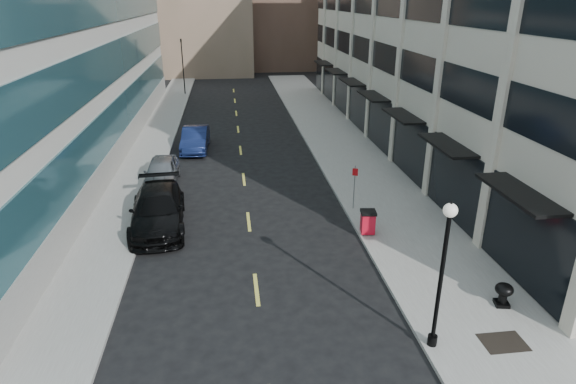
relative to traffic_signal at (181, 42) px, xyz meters
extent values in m
cube|color=gray|center=(13.00, -28.00, -5.64)|extent=(5.00, 80.00, 0.15)
cube|color=gray|center=(-1.00, -28.00, -5.64)|extent=(3.00, 80.00, 0.15)
cube|color=beige|center=(22.50, -21.00, 3.28)|extent=(14.00, 46.00, 18.00)
cube|color=black|center=(15.52, -21.00, -3.72)|extent=(0.18, 46.00, 3.60)
cube|color=black|center=(15.53, -21.00, 0.78)|extent=(0.12, 46.00, 1.80)
cube|color=black|center=(15.53, -21.00, 4.28)|extent=(0.12, 46.00, 1.80)
cube|color=beige|center=(15.50, -38.00, 3.28)|extent=(0.35, 0.60, 18.00)
cube|color=beige|center=(15.50, -32.00, 3.28)|extent=(0.35, 0.60, 18.00)
cube|color=beige|center=(15.50, -26.00, 3.28)|extent=(0.35, 0.60, 18.00)
cube|color=beige|center=(15.50, -20.00, 3.28)|extent=(0.35, 0.60, 18.00)
cube|color=beige|center=(15.50, -14.00, 3.28)|extent=(0.35, 0.60, 18.00)
cube|color=beige|center=(15.50, -8.00, 3.28)|extent=(0.35, 0.60, 18.00)
cube|color=beige|center=(15.50, -2.00, 3.28)|extent=(0.35, 0.60, 18.00)
cube|color=black|center=(14.85, -41.00, -1.82)|extent=(1.30, 4.00, 0.12)
cube|color=black|center=(14.85, -35.00, -1.82)|extent=(1.30, 4.00, 0.12)
cube|color=black|center=(14.85, -29.00, -1.82)|extent=(1.30, 4.00, 0.12)
cube|color=black|center=(14.85, -23.00, -1.82)|extent=(1.30, 4.00, 0.12)
cube|color=black|center=(14.85, -17.00, -1.82)|extent=(1.30, 4.00, 0.12)
cube|color=black|center=(14.85, -11.00, -1.82)|extent=(1.30, 4.00, 0.12)
cube|color=black|center=(14.85, -5.00, -1.82)|extent=(1.30, 4.00, 0.12)
cube|color=gray|center=(-2.46, -21.00, -4.82)|extent=(0.20, 46.00, 1.80)
cube|color=#28565F|center=(-2.47, -21.00, -2.72)|extent=(0.14, 45.60, 2.40)
cube|color=#28565F|center=(-2.47, -21.00, 0.78)|extent=(0.14, 45.60, 2.40)
cube|color=#28565F|center=(-2.47, -21.00, 4.28)|extent=(0.14, 45.60, 2.40)
cube|color=black|center=(13.10, -44.20, -5.56)|extent=(1.40, 1.00, 0.01)
cube|color=#D8CC4C|center=(5.50, -40.00, -5.71)|extent=(0.15, 2.20, 0.01)
cube|color=#D8CC4C|center=(5.50, -34.00, -5.71)|extent=(0.15, 2.20, 0.01)
cube|color=#D8CC4C|center=(5.50, -28.00, -5.71)|extent=(0.15, 2.20, 0.01)
cube|color=#D8CC4C|center=(5.50, -22.00, -5.71)|extent=(0.15, 2.20, 0.01)
cube|color=#D8CC4C|center=(5.50, -16.00, -5.71)|extent=(0.15, 2.20, 0.01)
cube|color=#D8CC4C|center=(5.50, -10.00, -5.71)|extent=(0.15, 2.20, 0.01)
cube|color=#D8CC4C|center=(5.50, -4.00, -5.71)|extent=(0.15, 2.20, 0.01)
cube|color=#D8CC4C|center=(5.50, 2.00, -5.71)|extent=(0.15, 2.20, 0.01)
cylinder|color=black|center=(0.00, 0.00, -2.72)|extent=(0.12, 0.12, 6.00)
imported|color=black|center=(0.00, 0.00, 0.27)|extent=(0.66, 0.66, 1.98)
imported|color=black|center=(1.18, -34.00, -4.83)|extent=(2.93, 6.28, 1.77)
imported|color=gray|center=(0.70, -28.26, -4.92)|extent=(1.90, 4.68, 1.59)
imported|color=#141F4B|center=(2.30, -21.55, -4.89)|extent=(1.93, 5.09, 1.66)
cube|color=red|center=(10.90, -36.23, -5.03)|extent=(0.68, 0.68, 0.98)
cube|color=black|center=(10.90, -36.23, -4.51)|extent=(0.76, 0.76, 0.12)
cylinder|color=black|center=(10.70, -35.91, -5.46)|extent=(0.06, 0.22, 0.22)
cylinder|color=black|center=(11.10, -35.91, -5.46)|extent=(0.06, 0.22, 0.22)
cylinder|color=black|center=(10.80, -44.00, -5.40)|extent=(0.30, 0.30, 0.34)
cylinder|color=black|center=(10.80, -44.00, -3.22)|extent=(0.13, 0.13, 4.33)
sphere|color=silver|center=(10.80, -44.00, -0.91)|extent=(0.41, 0.41, 0.41)
cone|color=black|center=(10.80, -44.00, -0.67)|extent=(0.11, 0.11, 0.17)
cylinder|color=slate|center=(10.95, -33.41, -4.39)|extent=(0.04, 0.04, 2.36)
cube|color=#AA0B0F|center=(10.95, -33.43, -3.55)|extent=(0.27, 0.13, 0.37)
cube|color=black|center=(14.10, -42.31, -5.50)|extent=(0.56, 0.56, 0.14)
cylinder|color=black|center=(14.10, -42.31, -5.23)|extent=(0.29, 0.29, 0.45)
ellipsoid|color=black|center=(14.10, -42.31, -4.91)|extent=(0.63, 0.63, 0.44)
camera|label=1|loc=(4.75, -55.60, 4.65)|focal=30.00mm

